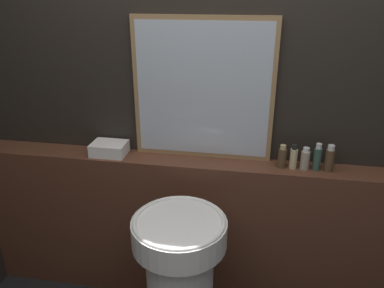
{
  "coord_description": "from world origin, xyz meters",
  "views": [
    {
      "loc": [
        0.24,
        -0.68,
        1.88
      ],
      "look_at": [
        -0.07,
        1.13,
        1.1
      ],
      "focal_mm": 35.0,
      "sensor_mm": 36.0,
      "label": 1
    }
  ],
  "objects": [
    {
      "name": "lotion_bottle",
      "position": [
        0.53,
        1.23,
        1.02
      ],
      "size": [
        0.05,
        0.05,
        0.13
      ],
      "color": "gray",
      "rests_on": "vanity_counter"
    },
    {
      "name": "body_wash_bottle",
      "position": [
        0.59,
        1.23,
        1.03
      ],
      "size": [
        0.04,
        0.04,
        0.15
      ],
      "color": "#2D4C3D",
      "rests_on": "vanity_counter"
    },
    {
      "name": "conditioner_bottle",
      "position": [
        0.47,
        1.23,
        1.02
      ],
      "size": [
        0.04,
        0.04,
        0.14
      ],
      "color": "#C6B284",
      "rests_on": "vanity_counter"
    },
    {
      "name": "hand_soap_bottle",
      "position": [
        0.66,
        1.23,
        1.03
      ],
      "size": [
        0.05,
        0.05,
        0.15
      ],
      "color": "#4C3823",
      "rests_on": "vanity_counter"
    },
    {
      "name": "towel_stack",
      "position": [
        -0.59,
        1.23,
        1.0
      ],
      "size": [
        0.2,
        0.15,
        0.07
      ],
      "color": "silver",
      "rests_on": "vanity_counter"
    },
    {
      "name": "mirror",
      "position": [
        -0.04,
        1.31,
        1.35
      ],
      "size": [
        0.78,
        0.03,
        0.79
      ],
      "color": "#937047",
      "rests_on": "vanity_counter"
    },
    {
      "name": "vanity_counter",
      "position": [
        0.0,
        1.23,
        0.48
      ],
      "size": [
        2.79,
        0.19,
        0.96
      ],
      "color": "#512D1E",
      "rests_on": "ground_plane"
    },
    {
      "name": "pedestal_sink",
      "position": [
        -0.07,
        0.78,
        0.48
      ],
      "size": [
        0.46,
        0.46,
        0.86
      ],
      "color": "silver",
      "rests_on": "ground_plane"
    },
    {
      "name": "wall_back",
      "position": [
        0.0,
        1.36,
        1.25
      ],
      "size": [
        8.0,
        0.06,
        2.5
      ],
      "color": "black",
      "rests_on": "ground_plane"
    },
    {
      "name": "shampoo_bottle",
      "position": [
        0.41,
        1.23,
        1.02
      ],
      "size": [
        0.04,
        0.04,
        0.13
      ],
      "color": "#4C3823",
      "rests_on": "vanity_counter"
    }
  ]
}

